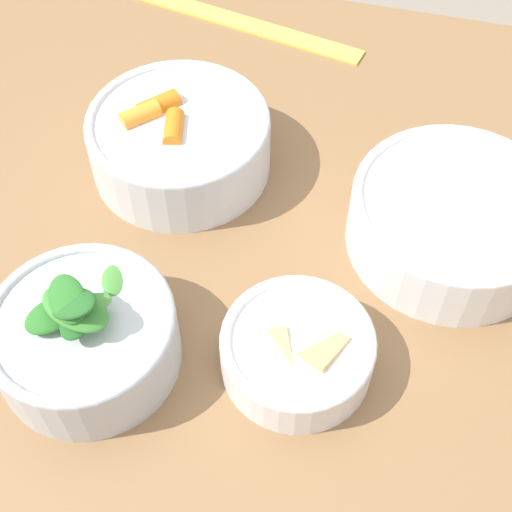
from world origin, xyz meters
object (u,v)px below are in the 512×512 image
at_px(bowl_greens, 85,335).
at_px(ruler, 241,23).
at_px(bowl_cookies, 298,350).
at_px(bowl_beans_hotdog, 453,221).
at_px(bowl_carrots, 180,140).

bearing_deg(bowl_greens, ruler, 90.52).
bearing_deg(bowl_cookies, bowl_beans_hotdog, 56.76).
bearing_deg(bowl_carrots, bowl_beans_hotdog, -6.20).
bearing_deg(bowl_cookies, ruler, 111.22).
distance_m(bowl_carrots, ruler, 0.26).
bearing_deg(bowl_greens, bowl_carrots, 89.36).
height_order(bowl_greens, bowl_cookies, bowl_greens).
xyz_separation_m(bowl_greens, bowl_cookies, (0.17, 0.04, -0.01)).
distance_m(bowl_beans_hotdog, bowl_cookies, 0.20).
bearing_deg(bowl_beans_hotdog, bowl_greens, -143.85).
bearing_deg(bowl_beans_hotdog, ruler, 135.07).
distance_m(bowl_greens, bowl_cookies, 0.18).
height_order(bowl_cookies, ruler, bowl_cookies).
xyz_separation_m(bowl_beans_hotdog, ruler, (-0.29, 0.29, -0.03)).
bearing_deg(bowl_cookies, bowl_carrots, 130.42).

